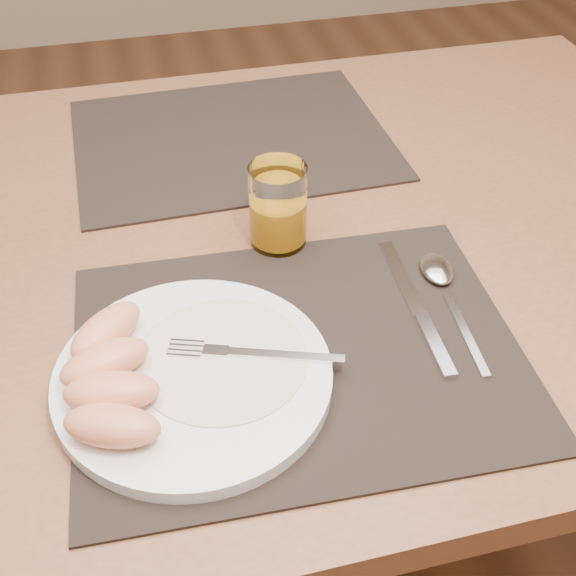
# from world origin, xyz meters

# --- Properties ---
(ground) EXTENTS (5.00, 5.00, 0.00)m
(ground) POSITION_xyz_m (0.00, 0.00, 0.00)
(ground) COLOR brown
(ground) RESTS_ON ground
(table) EXTENTS (1.40, 0.90, 0.75)m
(table) POSITION_xyz_m (0.00, 0.00, 0.67)
(table) COLOR brown
(table) RESTS_ON ground
(placemat_near) EXTENTS (0.46, 0.37, 0.00)m
(placemat_near) POSITION_xyz_m (0.02, -0.22, 0.75)
(placemat_near) COLOR black
(placemat_near) RESTS_ON table
(placemat_far) EXTENTS (0.46, 0.36, 0.00)m
(placemat_far) POSITION_xyz_m (0.03, 0.22, 0.75)
(placemat_far) COLOR black
(placemat_far) RESTS_ON table
(plate) EXTENTS (0.27, 0.27, 0.02)m
(plate) POSITION_xyz_m (-0.09, -0.24, 0.76)
(plate) COLOR white
(plate) RESTS_ON placemat_near
(plate_dressing) EXTENTS (0.17, 0.17, 0.00)m
(plate_dressing) POSITION_xyz_m (-0.06, -0.23, 0.77)
(plate_dressing) COLOR white
(plate_dressing) RESTS_ON plate
(fork) EXTENTS (0.17, 0.07, 0.00)m
(fork) POSITION_xyz_m (-0.04, -0.23, 0.77)
(fork) COLOR silver
(fork) RESTS_ON plate
(knife) EXTENTS (0.03, 0.22, 0.01)m
(knife) POSITION_xyz_m (0.16, -0.20, 0.76)
(knife) COLOR silver
(knife) RESTS_ON placemat_near
(spoon) EXTENTS (0.04, 0.19, 0.01)m
(spoon) POSITION_xyz_m (0.20, -0.15, 0.76)
(spoon) COLOR silver
(spoon) RESTS_ON placemat_near
(juice_glass) EXTENTS (0.07, 0.07, 0.10)m
(juice_glass) POSITION_xyz_m (0.04, -0.04, 0.80)
(juice_glass) COLOR white
(juice_glass) RESTS_ON placemat_near
(grapefruit_wedges) EXTENTS (0.10, 0.20, 0.04)m
(grapefruit_wedges) POSITION_xyz_m (-0.17, -0.24, 0.79)
(grapefruit_wedges) COLOR #E3875C
(grapefruit_wedges) RESTS_ON plate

